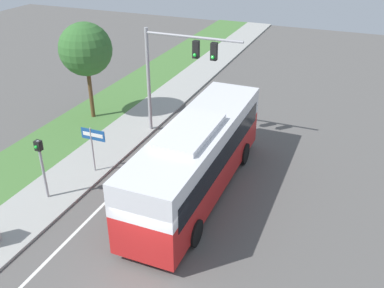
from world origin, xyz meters
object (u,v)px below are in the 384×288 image
(bus, at_px, (198,155))
(signal_gantry, at_px, (175,63))
(street_sign, at_px, (93,141))
(pedestrian_signal, at_px, (41,160))

(bus, bearing_deg, signal_gantry, 123.83)
(signal_gantry, bearing_deg, street_sign, -110.54)
(bus, xyz_separation_m, pedestrian_signal, (-5.98, -3.08, 0.04))
(signal_gantry, xyz_separation_m, pedestrian_signal, (-2.72, -7.95, -2.28))
(bus, xyz_separation_m, signal_gantry, (-3.26, 4.87, 2.32))
(bus, distance_m, street_sign, 5.25)
(street_sign, bearing_deg, signal_gantry, 69.46)
(bus, height_order, pedestrian_signal, bus)
(pedestrian_signal, distance_m, street_sign, 2.83)
(signal_gantry, bearing_deg, bus, -56.17)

